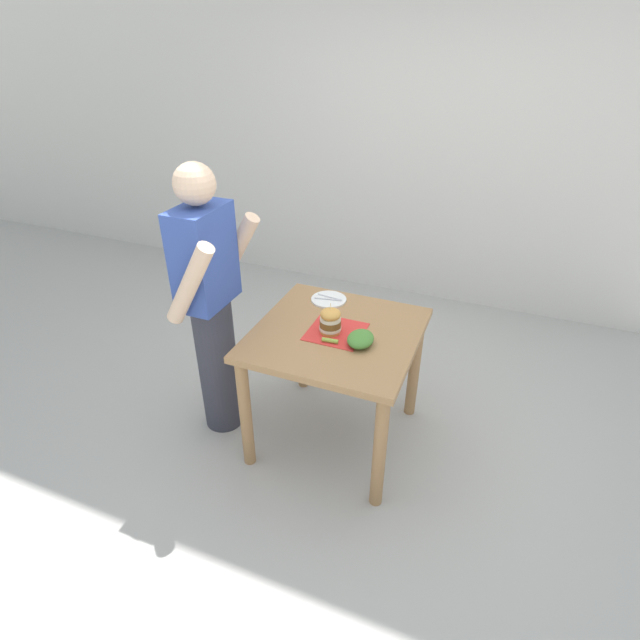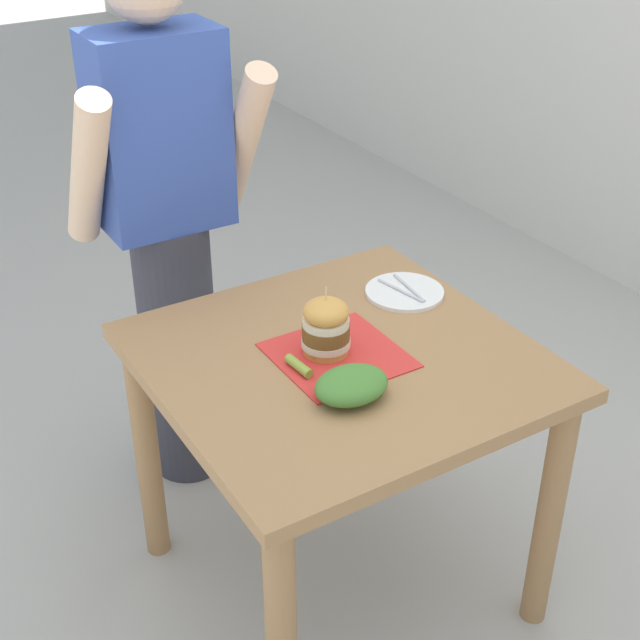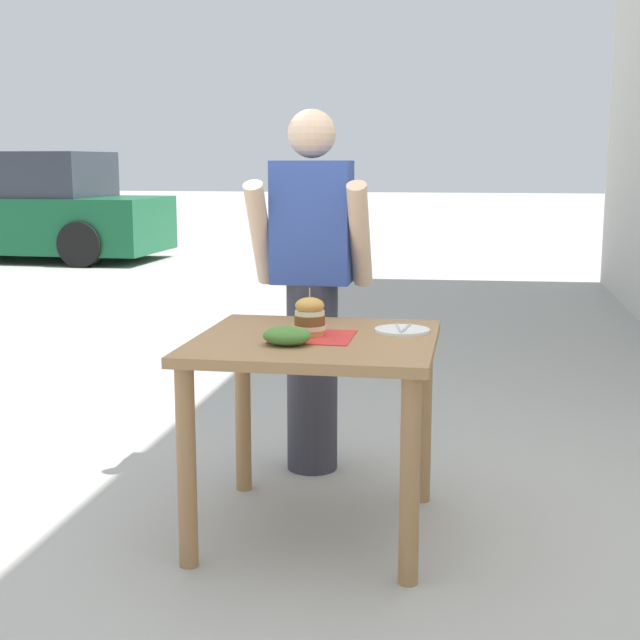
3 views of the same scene
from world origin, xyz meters
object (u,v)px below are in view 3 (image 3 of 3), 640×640
object	(u,v)px
patio_table	(316,373)
side_salad	(287,336)
pickle_spear	(283,333)
side_plate_with_forks	(402,330)
sandwich	(310,316)
parked_car_near_curb	(27,211)
diner_across_table	(312,286)

from	to	relation	value
patio_table	side_salad	size ratio (longest dim) A/B	5.10
patio_table	pickle_spear	size ratio (longest dim) A/B	10.31
side_salad	side_plate_with_forks	bearing A→B (deg)	40.33
sandwich	parked_car_near_curb	world-z (taller)	parked_car_near_curb
sandwich	diner_across_table	size ratio (longest dim) A/B	0.11
parked_car_near_curb	sandwich	bearing A→B (deg)	-56.57
pickle_spear	diner_across_table	size ratio (longest dim) A/B	0.05
patio_table	diner_across_table	size ratio (longest dim) A/B	0.54
diner_across_table	parked_car_near_curb	bearing A→B (deg)	125.00
patio_table	diner_across_table	world-z (taller)	diner_across_table
parked_car_near_curb	side_salad	bearing A→B (deg)	-57.33
pickle_spear	parked_car_near_curb	xyz separation A→B (m)	(-5.94, 9.19, -0.08)
patio_table	side_salad	bearing A→B (deg)	-115.02
sandwich	side_salad	xyz separation A→B (m)	(-0.05, -0.19, -0.04)
patio_table	pickle_spear	xyz separation A→B (m)	(-0.13, -0.01, 0.16)
side_plate_with_forks	diner_across_table	xyz separation A→B (m)	(-0.47, 0.55, 0.09)
parked_car_near_curb	side_plate_with_forks	bearing A→B (deg)	-54.66
sandwich	side_salad	size ratio (longest dim) A/B	1.02
pickle_spear	side_salad	distance (m)	0.16
side_plate_with_forks	parked_car_near_curb	bearing A→B (deg)	125.34
side_plate_with_forks	diner_across_table	world-z (taller)	diner_across_table
side_plate_with_forks	diner_across_table	bearing A→B (deg)	130.31
pickle_spear	diner_across_table	bearing A→B (deg)	91.56
patio_table	parked_car_near_curb	bearing A→B (deg)	123.47
side_plate_with_forks	side_salad	distance (m)	0.52
side_plate_with_forks	patio_table	bearing A→B (deg)	-151.83
side_salad	parked_car_near_curb	bearing A→B (deg)	122.67
sandwich	diner_across_table	world-z (taller)	diner_across_table
sandwich	side_plate_with_forks	distance (m)	0.38
patio_table	sandwich	bearing A→B (deg)	135.94
patio_table	side_plate_with_forks	bearing A→B (deg)	28.17
side_plate_with_forks	diner_across_table	size ratio (longest dim) A/B	0.13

